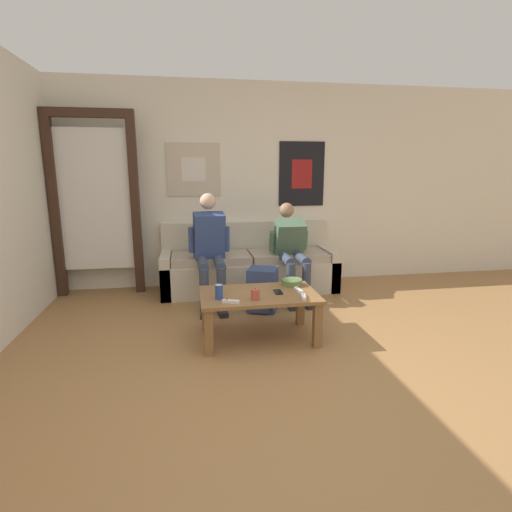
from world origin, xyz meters
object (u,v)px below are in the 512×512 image
Objects in this scene: person_seated_adult at (210,246)px; backpack at (262,291)px; game_controller_near_left at (231,301)px; game_controller_far_center at (299,290)px; drink_can_blue at (219,292)px; ceramic_bowl at (292,282)px; person_seated_teen at (291,247)px; coffee_table at (259,301)px; pillar_candle at (255,294)px; game_controller_near_right at (304,297)px; cell_phone at (278,292)px; couch at (249,267)px.

backpack is at bearing -37.09° from person_seated_adult.
backpack is 3.15× the size of game_controller_near_left.
drink_can_blue is at bearing -172.94° from game_controller_far_center.
ceramic_bowl is at bearing -69.98° from backpack.
person_seated_teen is 7.40× the size of game_controller_far_center.
game_controller_far_center is at bearing -1.51° from coffee_table.
ceramic_bowl is 0.55m from pillar_candle.
game_controller_far_center is at bearing -101.29° from person_seated_teen.
backpack is 3.11× the size of game_controller_near_right.
backpack is 0.59m from ceramic_bowl.
drink_can_blue reaches higher than pillar_candle.
game_controller_near_right is 1.07× the size of cell_phone.
pillar_candle is 0.82× the size of drink_can_blue.
backpack is at bearing 105.16° from game_controller_far_center.
game_controller_far_center reaches higher than coffee_table.
game_controller_near_right is (-0.24, -1.34, -0.16)m from person_seated_teen.
couch is at bearing 141.39° from person_seated_teen.
drink_can_blue is 0.85× the size of game_controller_near_left.
drink_can_blue is at bearing -170.42° from cell_phone.
ceramic_bowl reaches higher than game_controller_near_left.
person_seated_teen is at bearing 70.16° from cell_phone.
coffee_table is 1.20m from person_seated_adult.
backpack is 0.93m from pillar_candle.
person_seated_teen is at bearing 46.10° from backpack.
cell_phone is at bearing 24.97° from game_controller_near_left.
person_seated_adult is at bearing 90.19° from drink_can_blue.
person_seated_teen is 1.37m from game_controller_near_right.
person_seated_teen is at bearing 75.92° from ceramic_bowl.
ceramic_bowl is 0.74m from game_controller_near_left.
person_seated_adult reaches higher than ceramic_bowl.
person_seated_adult is 1.17m from ceramic_bowl.
drink_can_blue reaches higher than game_controller_near_right.
couch is 1.54m from game_controller_far_center.
person_seated_teen reaches higher than game_controller_near_left.
couch is 0.80m from backpack.
game_controller_near_right is at bearing -3.86° from pillar_candle.
person_seated_teen is 0.99m from ceramic_bowl.
game_controller_near_left and game_controller_far_center have the same top height.
person_seated_teen reaches higher than backpack.
person_seated_adult is 1.34m from game_controller_far_center.
game_controller_near_right is (0.35, -0.19, 0.09)m from coffee_table.
game_controller_near_left is at bearing -122.25° from person_seated_teen.
game_controller_far_center is (0.01, -0.20, -0.02)m from ceramic_bowl.
person_seated_teen is (0.59, 1.15, 0.25)m from coffee_table.
cell_phone is (-0.18, -0.20, -0.03)m from ceramic_bowl.
drink_can_blue is at bearing -127.19° from person_seated_teen.
game_controller_near_left is (0.09, -1.32, -0.22)m from person_seated_adult.
person_seated_teen is at bearing -38.61° from couch.
person_seated_adult is 8.87× the size of cell_phone.
ceramic_bowl is 0.39m from game_controller_near_right.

